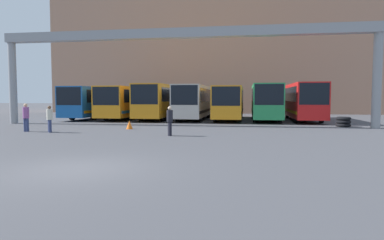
% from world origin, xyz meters
% --- Properties ---
extents(ground_plane, '(200.00, 200.00, 0.00)m').
position_xyz_m(ground_plane, '(0.00, 0.00, 0.00)').
color(ground_plane, '#47474C').
extents(building_backdrop, '(44.48, 12.00, 16.86)m').
position_xyz_m(building_backdrop, '(0.00, 41.22, 8.43)').
color(building_backdrop, tan).
rests_on(building_backdrop, ground).
extents(overhead_gantry, '(28.18, 0.80, 7.22)m').
position_xyz_m(overhead_gantry, '(0.00, 15.77, 6.04)').
color(overhead_gantry, gray).
rests_on(overhead_gantry, ground).
extents(bus_slot_0, '(2.50, 11.52, 3.11)m').
position_xyz_m(bus_slot_0, '(-10.08, 23.54, 1.79)').
color(bus_slot_0, '#1959A5').
rests_on(bus_slot_0, ground).
extents(bus_slot_1, '(2.58, 12.22, 3.12)m').
position_xyz_m(bus_slot_1, '(-6.72, 23.89, 1.80)').
color(bus_slot_1, orange).
rests_on(bus_slot_1, ground).
extents(bus_slot_2, '(2.56, 11.44, 3.31)m').
position_xyz_m(bus_slot_2, '(-3.36, 23.51, 1.91)').
color(bus_slot_2, orange).
rests_on(bus_slot_2, ground).
extents(bus_slot_3, '(2.43, 10.70, 3.23)m').
position_xyz_m(bus_slot_3, '(0.00, 23.13, 1.86)').
color(bus_slot_3, beige).
rests_on(bus_slot_3, ground).
extents(bus_slot_4, '(2.49, 10.51, 3.10)m').
position_xyz_m(bus_slot_4, '(3.36, 23.04, 1.78)').
color(bus_slot_4, orange).
rests_on(bus_slot_4, ground).
extents(bus_slot_5, '(2.45, 10.57, 3.27)m').
position_xyz_m(bus_slot_5, '(6.72, 23.07, 1.88)').
color(bus_slot_5, '#268C4C').
rests_on(bus_slot_5, ground).
extents(bus_slot_6, '(2.43, 10.85, 3.34)m').
position_xyz_m(bus_slot_6, '(10.08, 23.21, 1.92)').
color(bus_slot_6, red).
rests_on(bus_slot_6, ground).
extents(pedestrian_mid_left, '(0.37, 0.37, 1.76)m').
position_xyz_m(pedestrian_mid_left, '(-8.57, 9.89, 0.93)').
color(pedestrian_mid_left, navy).
rests_on(pedestrian_mid_left, ground).
extents(pedestrian_near_center, '(0.34, 0.34, 1.65)m').
position_xyz_m(pedestrian_near_center, '(0.80, 9.09, 0.87)').
color(pedestrian_near_center, black).
rests_on(pedestrian_near_center, ground).
extents(pedestrian_mid_right, '(0.34, 0.34, 1.63)m').
position_xyz_m(pedestrian_mid_right, '(-6.83, 9.67, 0.87)').
color(pedestrian_mid_right, navy).
rests_on(pedestrian_mid_right, ground).
extents(traffic_cone, '(0.45, 0.45, 0.58)m').
position_xyz_m(traffic_cone, '(-2.79, 12.58, 0.29)').
color(traffic_cone, orange).
rests_on(traffic_cone, ground).
extents(tire_stack, '(1.04, 1.04, 0.72)m').
position_xyz_m(tire_stack, '(11.95, 16.77, 0.36)').
color(tire_stack, black).
rests_on(tire_stack, ground).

